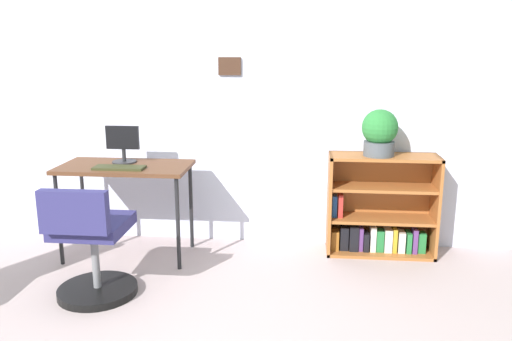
{
  "coord_description": "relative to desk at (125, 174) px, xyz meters",
  "views": [
    {
      "loc": [
        0.91,
        -2.02,
        1.6
      ],
      "look_at": [
        0.58,
        1.28,
        0.81
      ],
      "focal_mm": 36.2,
      "sensor_mm": 36.0,
      "label": 1
    }
  ],
  "objects": [
    {
      "name": "potted_plant_on_shelf",
      "position": [
        1.92,
        0.22,
        0.31
      ],
      "size": [
        0.27,
        0.27,
        0.36
      ],
      "color": "#474C51",
      "rests_on": "bookshelf_low"
    },
    {
      "name": "monitor",
      "position": [
        -0.03,
        0.08,
        0.21
      ],
      "size": [
        0.26,
        0.19,
        0.29
      ],
      "color": "#262628",
      "rests_on": "desk"
    },
    {
      "name": "wall_back",
      "position": [
        0.46,
        0.47,
        0.55
      ],
      "size": [
        5.2,
        0.12,
        2.42
      ],
      "color": "silver",
      "rests_on": "ground_plane"
    },
    {
      "name": "desk",
      "position": [
        0.0,
        0.0,
        0.0
      ],
      "size": [
        0.99,
        0.52,
        0.73
      ],
      "color": "#56331E",
      "rests_on": "ground_plane"
    },
    {
      "name": "bookshelf_low",
      "position": [
        1.96,
        0.27,
        -0.32
      ],
      "size": [
        0.84,
        0.3,
        0.8
      ],
      "color": "#9D5B2B",
      "rests_on": "ground_plane"
    },
    {
      "name": "office_chair",
      "position": [
        0.01,
        -0.72,
        -0.32
      ],
      "size": [
        0.52,
        0.55,
        0.79
      ],
      "color": "black",
      "rests_on": "ground_plane"
    },
    {
      "name": "keyboard",
      "position": [
        0.0,
        -0.13,
        0.08
      ],
      "size": [
        0.38,
        0.14,
        0.02
      ],
      "primitive_type": "cube",
      "color": "#32341A",
      "rests_on": "desk"
    }
  ]
}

